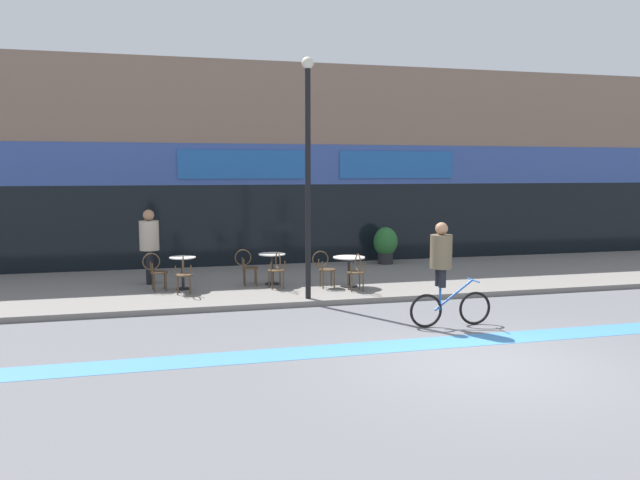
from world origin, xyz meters
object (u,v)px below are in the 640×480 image
object	(u,v)px
bistro_table_2	(349,265)
cafe_chair_1_near	(277,267)
cafe_chair_0_near	(183,272)
cyclist_0	(444,267)
bistro_table_1	(272,263)
cafe_chair_2_side	(324,267)
bistro_table_0	(183,267)
planter_pot	(386,244)
cafe_chair_2_near	(357,269)
cafe_chair_1_side	(247,265)
cafe_chair_0_side	(156,269)
pedestrian_near_end	(149,240)
lamp_post	(308,161)

from	to	relation	value
bistro_table_2	cafe_chair_1_near	world-z (taller)	cafe_chair_1_near
cafe_chair_0_near	cyclist_0	size ratio (longest dim) A/B	0.45
bistro_table_1	bistro_table_2	xyz separation A→B (m)	(1.77, -0.75, -0.02)
cafe_chair_2_side	bistro_table_0	bearing A→B (deg)	168.93
bistro_table_2	planter_pot	bearing A→B (deg)	56.74
bistro_table_2	cafe_chair_2_near	size ratio (longest dim) A/B	0.86
bistro_table_1	cafe_chair_0_near	world-z (taller)	cafe_chair_0_near
cafe_chair_2_near	cafe_chair_1_side	bearing A→B (deg)	60.44
bistro_table_2	cafe_chair_0_side	distance (m)	4.61
bistro_table_2	cafe_chair_0_near	xyz separation A→B (m)	(-3.94, 0.01, -0.01)
cyclist_0	pedestrian_near_end	distance (m)	7.60
planter_pot	cafe_chair_1_near	bearing A→B (deg)	-141.07
bistro_table_2	cafe_chair_2_side	xyz separation A→B (m)	(-0.63, -0.00, -0.01)
cafe_chair_1_side	pedestrian_near_end	distance (m)	2.53
bistro_table_2	cafe_chair_0_near	world-z (taller)	cafe_chair_0_near
cafe_chair_2_near	planter_pot	xyz separation A→B (m)	(2.16, 3.92, 0.09)
cafe_chair_1_near	cafe_chair_2_near	world-z (taller)	same
cafe_chair_1_near	cafe_chair_1_side	size ratio (longest dim) A/B	1.00
bistro_table_2	cafe_chair_1_near	bearing A→B (deg)	175.81
cafe_chair_2_side	pedestrian_near_end	distance (m)	4.42
cafe_chair_0_near	bistro_table_1	bearing A→B (deg)	-67.12
cafe_chair_1_side	cafe_chair_2_near	bearing A→B (deg)	-28.87
planter_pot	bistro_table_1	bearing A→B (deg)	-147.09
cafe_chair_2_side	cafe_chair_1_near	bearing A→B (deg)	173.24
bistro_table_1	planter_pot	world-z (taller)	planter_pot
bistro_table_2	cafe_chair_0_near	bearing A→B (deg)	179.89
cyclist_0	cafe_chair_1_near	bearing A→B (deg)	123.64
bistro_table_0	cafe_chair_1_near	world-z (taller)	cafe_chair_1_near
cafe_chair_1_side	cyclist_0	size ratio (longest dim) A/B	0.45
cafe_chair_0_near	cafe_chair_1_near	distance (m)	2.19
cafe_chair_1_side	lamp_post	bearing A→B (deg)	-58.89
cafe_chair_2_side	lamp_post	distance (m)	2.83
bistro_table_2	cafe_chair_1_side	bearing A→B (deg)	162.47
cafe_chair_1_near	cafe_chair_0_near	bearing A→B (deg)	87.46
cafe_chair_0_side	cafe_chair_1_near	xyz separation A→B (m)	(2.81, -0.49, 0.00)
bistro_table_1	cafe_chair_1_near	xyz separation A→B (m)	(0.01, -0.63, -0.03)
bistro_table_1	cafe_chair_1_side	size ratio (longest dim) A/B	0.85
cyclist_0	cafe_chair_2_near	bearing A→B (deg)	103.96
cafe_chair_0_near	cafe_chair_2_near	bearing A→B (deg)	-95.16
bistro_table_2	cafe_chair_2_near	world-z (taller)	cafe_chair_2_near
cafe_chair_1_side	planter_pot	distance (m)	5.22
cafe_chair_1_near	cafe_chair_2_near	xyz separation A→B (m)	(1.76, -0.75, 0.00)
cafe_chair_1_side	pedestrian_near_end	bearing A→B (deg)	161.49
bistro_table_1	bistro_table_2	world-z (taller)	bistro_table_1
cafe_chair_2_near	pedestrian_near_end	world-z (taller)	pedestrian_near_end
bistro_table_2	cafe_chair_1_side	distance (m)	2.51
cafe_chair_0_side	cafe_chair_0_near	bearing A→B (deg)	-52.13
cafe_chair_1_near	cyclist_0	size ratio (longest dim) A/B	0.45
cafe_chair_0_side	cyclist_0	bearing A→B (deg)	-47.06
lamp_post	pedestrian_near_end	xyz separation A→B (m)	(-3.41, 2.73, -1.91)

